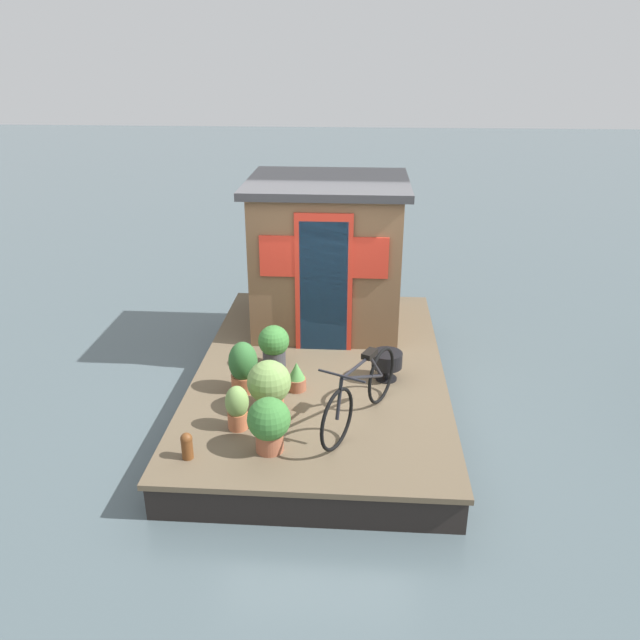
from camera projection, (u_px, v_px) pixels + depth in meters
ground_plane at (321, 396)px, 7.99m from camera, size 60.00×60.00×0.00m
houseboat_deck at (321, 381)px, 7.91m from camera, size 4.89×2.99×0.43m
houseboat_cabin at (328, 254)px, 8.64m from camera, size 1.89×2.12×2.04m
bicycle at (361, 393)px, 6.49m from camera, size 1.51×0.80×0.77m
potted_plant_geranium at (237, 407)px, 6.45m from camera, size 0.24×0.24×0.48m
potted_plant_rosemary at (274, 345)px, 7.70m from camera, size 0.38×0.38×0.53m
potted_plant_basil at (243, 367)px, 7.15m from camera, size 0.33×0.33×0.60m
potted_plant_lavender at (297, 377)px, 7.21m from camera, size 0.22×0.22×0.34m
potted_plant_ivy at (269, 423)px, 6.06m from camera, size 0.42×0.42×0.56m
potted_plant_fern at (269, 385)px, 6.75m from camera, size 0.47×0.47×0.58m
charcoal_grill at (387, 361)px, 7.41m from camera, size 0.36×0.36×0.35m
mooring_bollard at (187, 445)px, 6.00m from camera, size 0.12×0.12×0.27m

